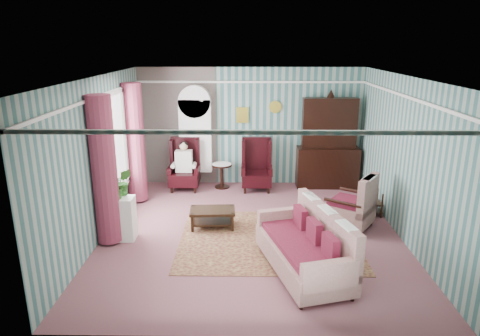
{
  "coord_description": "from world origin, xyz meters",
  "views": [
    {
      "loc": [
        -0.11,
        -7.44,
        3.48
      ],
      "look_at": [
        -0.22,
        0.6,
        1.1
      ],
      "focal_mm": 32.0,
      "sensor_mm": 36.0,
      "label": 1
    }
  ],
  "objects_px": {
    "dresser_hutch": "(329,140)",
    "round_side_table": "(222,176)",
    "nest_table": "(370,203)",
    "wingback_right": "(257,165)",
    "floral_armchair": "(350,205)",
    "bookcase": "(196,141)",
    "sofa": "(303,240)",
    "wingback_left": "(184,165)",
    "plant_stand": "(120,218)",
    "coffee_table": "(213,218)",
    "seated_woman": "(184,166)"
  },
  "relations": [
    {
      "from": "wingback_left",
      "to": "round_side_table",
      "type": "distance_m",
      "value": 0.97
    },
    {
      "from": "sofa",
      "to": "floral_armchair",
      "type": "relative_size",
      "value": 2.24
    },
    {
      "from": "wingback_left",
      "to": "floral_armchair",
      "type": "bearing_deg",
      "value": -31.64
    },
    {
      "from": "wingback_left",
      "to": "nest_table",
      "type": "height_order",
      "value": "wingback_left"
    },
    {
      "from": "bookcase",
      "to": "round_side_table",
      "type": "distance_m",
      "value": 1.07
    },
    {
      "from": "sofa",
      "to": "wingback_left",
      "type": "bearing_deg",
      "value": 15.85
    },
    {
      "from": "plant_stand",
      "to": "dresser_hutch",
      "type": "bearing_deg",
      "value": 35.08
    },
    {
      "from": "wingback_left",
      "to": "coffee_table",
      "type": "height_order",
      "value": "wingback_left"
    },
    {
      "from": "dresser_hutch",
      "to": "round_side_table",
      "type": "distance_m",
      "value": 2.75
    },
    {
      "from": "round_side_table",
      "to": "plant_stand",
      "type": "relative_size",
      "value": 0.75
    },
    {
      "from": "floral_armchair",
      "to": "bookcase",
      "type": "bearing_deg",
      "value": 86.18
    },
    {
      "from": "plant_stand",
      "to": "floral_armchair",
      "type": "height_order",
      "value": "floral_armchair"
    },
    {
      "from": "wingback_right",
      "to": "floral_armchair",
      "type": "bearing_deg",
      "value": -50.94
    },
    {
      "from": "plant_stand",
      "to": "sofa",
      "type": "distance_m",
      "value": 3.38
    },
    {
      "from": "round_side_table",
      "to": "sofa",
      "type": "xyz_separation_m",
      "value": [
        1.48,
        -4.04,
        0.24
      ]
    },
    {
      "from": "sofa",
      "to": "floral_armchair",
      "type": "xyz_separation_m",
      "value": [
        1.12,
        1.73,
        -0.09
      ]
    },
    {
      "from": "dresser_hutch",
      "to": "floral_armchair",
      "type": "height_order",
      "value": "dresser_hutch"
    },
    {
      "from": "seated_woman",
      "to": "floral_armchair",
      "type": "bearing_deg",
      "value": -31.64
    },
    {
      "from": "wingback_right",
      "to": "round_side_table",
      "type": "height_order",
      "value": "wingback_right"
    },
    {
      "from": "wingback_right",
      "to": "floral_armchair",
      "type": "xyz_separation_m",
      "value": [
        1.75,
        -2.16,
        -0.17
      ]
    },
    {
      "from": "plant_stand",
      "to": "sofa",
      "type": "xyz_separation_m",
      "value": [
        3.18,
        -1.14,
        0.14
      ]
    },
    {
      "from": "dresser_hutch",
      "to": "plant_stand",
      "type": "distance_m",
      "value": 5.31
    },
    {
      "from": "nest_table",
      "to": "wingback_left",
      "type": "bearing_deg",
      "value": 159.15
    },
    {
      "from": "nest_table",
      "to": "coffee_table",
      "type": "bearing_deg",
      "value": -168.12
    },
    {
      "from": "bookcase",
      "to": "sofa",
      "type": "relative_size",
      "value": 1.09
    },
    {
      "from": "dresser_hutch",
      "to": "coffee_table",
      "type": "relative_size",
      "value": 2.73
    },
    {
      "from": "seated_woman",
      "to": "nest_table",
      "type": "distance_m",
      "value": 4.37
    },
    {
      "from": "wingback_right",
      "to": "nest_table",
      "type": "xyz_separation_m",
      "value": [
        2.32,
        -1.55,
        -0.35
      ]
    },
    {
      "from": "sofa",
      "to": "coffee_table",
      "type": "height_order",
      "value": "sofa"
    },
    {
      "from": "nest_table",
      "to": "floral_armchair",
      "type": "distance_m",
      "value": 0.85
    },
    {
      "from": "seated_woman",
      "to": "sofa",
      "type": "height_order",
      "value": "seated_woman"
    },
    {
      "from": "bookcase",
      "to": "wingback_right",
      "type": "relative_size",
      "value": 1.79
    },
    {
      "from": "wingback_left",
      "to": "sofa",
      "type": "distance_m",
      "value": 4.56
    },
    {
      "from": "seated_woman",
      "to": "sofa",
      "type": "xyz_separation_m",
      "value": [
        2.38,
        -3.89,
        -0.05
      ]
    },
    {
      "from": "nest_table",
      "to": "dresser_hutch",
      "type": "bearing_deg",
      "value": 107.39
    },
    {
      "from": "wingback_left",
      "to": "plant_stand",
      "type": "distance_m",
      "value": 2.87
    },
    {
      "from": "dresser_hutch",
      "to": "round_side_table",
      "type": "relative_size",
      "value": 3.93
    },
    {
      "from": "plant_stand",
      "to": "round_side_table",
      "type": "bearing_deg",
      "value": 59.62
    },
    {
      "from": "dresser_hutch",
      "to": "wingback_left",
      "type": "height_order",
      "value": "dresser_hutch"
    },
    {
      "from": "wingback_right",
      "to": "sofa",
      "type": "bearing_deg",
      "value": -80.87
    },
    {
      "from": "bookcase",
      "to": "sofa",
      "type": "bearing_deg",
      "value": -63.58
    },
    {
      "from": "wingback_left",
      "to": "floral_armchair",
      "type": "distance_m",
      "value": 4.11
    },
    {
      "from": "sofa",
      "to": "dresser_hutch",
      "type": "bearing_deg",
      "value": -30.71
    },
    {
      "from": "coffee_table",
      "to": "bookcase",
      "type": "bearing_deg",
      "value": 102.89
    },
    {
      "from": "bookcase",
      "to": "dresser_hutch",
      "type": "distance_m",
      "value": 3.25
    },
    {
      "from": "nest_table",
      "to": "bookcase",
      "type": "bearing_deg",
      "value": 153.08
    },
    {
      "from": "plant_stand",
      "to": "bookcase",
      "type": "bearing_deg",
      "value": 71.51
    },
    {
      "from": "dresser_hutch",
      "to": "sofa",
      "type": "relative_size",
      "value": 1.15
    },
    {
      "from": "wingback_left",
      "to": "wingback_right",
      "type": "relative_size",
      "value": 1.0
    },
    {
      "from": "seated_woman",
      "to": "plant_stand",
      "type": "bearing_deg",
      "value": -106.22
    }
  ]
}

